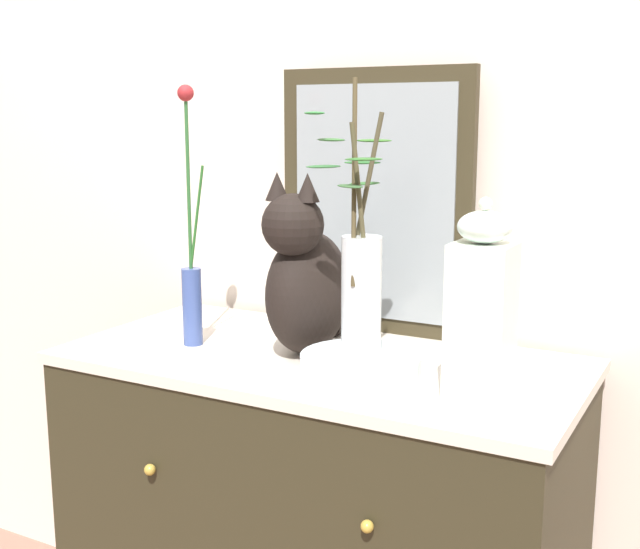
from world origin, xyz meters
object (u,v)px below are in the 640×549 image
object	(u,v)px
bowl_porcelain	(361,370)
jar_lidded_porcelain	(481,309)
mirror_leaning	(375,203)
cat_sitting	(306,280)
vase_glass_clear	(360,280)
vase_slim_green	(191,276)

from	to	relation	value
bowl_porcelain	jar_lidded_porcelain	size ratio (longest dim) A/B	0.63
mirror_leaning	cat_sitting	distance (m)	0.29
cat_sitting	vase_glass_clear	distance (m)	0.24
mirror_leaning	bowl_porcelain	size ratio (longest dim) A/B	2.65
vase_slim_green	cat_sitting	bearing A→B (deg)	13.54
cat_sitting	vase_glass_clear	bearing A→B (deg)	-35.07
cat_sitting	mirror_leaning	bearing A→B (deg)	78.92
mirror_leaning	vase_slim_green	world-z (taller)	mirror_leaning
jar_lidded_porcelain	mirror_leaning	bearing A→B (deg)	136.77
mirror_leaning	vase_glass_clear	bearing A→B (deg)	-69.04
cat_sitting	bowl_porcelain	distance (m)	0.27
cat_sitting	bowl_porcelain	bearing A→B (deg)	-34.71
vase_glass_clear	bowl_porcelain	bearing A→B (deg)	-0.27
cat_sitting	vase_slim_green	distance (m)	0.27
mirror_leaning	vase_glass_clear	world-z (taller)	mirror_leaning
cat_sitting	jar_lidded_porcelain	world-z (taller)	cat_sitting
mirror_leaning	vase_slim_green	size ratio (longest dim) A/B	1.08
bowl_porcelain	vase_glass_clear	bearing A→B (deg)	179.73
vase_glass_clear	mirror_leaning	bearing A→B (deg)	110.96
vase_slim_green	mirror_leaning	bearing A→B (deg)	45.00
vase_glass_clear	cat_sitting	bearing A→B (deg)	144.93
vase_glass_clear	vase_slim_green	bearing A→B (deg)	170.77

